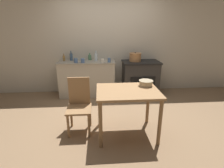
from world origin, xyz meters
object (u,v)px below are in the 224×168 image
(mixing_bowl_large, at_px, (146,83))
(stock_pot, at_px, (135,57))
(bottle_far_left, at_px, (71,57))
(cup_center_right, at_px, (109,60))
(cup_center, at_px, (83,61))
(chair, at_px, (79,104))
(bottle_left, at_px, (90,57))
(bottle_center_left, at_px, (64,58))
(flour_sack, at_px, (145,92))
(work_table, at_px, (128,97))
(bottle_mid_left, at_px, (96,57))
(stove, at_px, (140,78))
(cup_mid_right, at_px, (102,61))
(cup_right, at_px, (76,60))

(mixing_bowl_large, bearing_deg, stock_pot, 84.71)
(bottle_far_left, height_order, cup_center_right, bottle_far_left)
(cup_center, xyz_separation_m, cup_center_right, (0.63, 0.01, 0.00))
(chair, relative_size, cup_center_right, 9.02)
(bottle_far_left, bearing_deg, bottle_left, -0.83)
(bottle_far_left, height_order, bottle_left, bottle_far_left)
(chair, xyz_separation_m, bottle_center_left, (-0.52, 1.72, 0.48))
(chair, height_order, flour_sack, chair)
(work_table, relative_size, flour_sack, 2.40)
(bottle_far_left, bearing_deg, chair, -78.84)
(cup_center, bearing_deg, bottle_left, 64.33)
(stock_pot, distance_m, bottle_mid_left, 0.99)
(stock_pot, distance_m, cup_center_right, 0.70)
(bottle_far_left, bearing_deg, bottle_center_left, -167.31)
(stove, distance_m, cup_mid_right, 1.12)
(mixing_bowl_large, distance_m, cup_center, 1.85)
(work_table, height_order, mixing_bowl_large, mixing_bowl_large)
(stove, bearing_deg, stock_pot, 172.52)
(chair, height_order, mixing_bowl_large, chair)
(work_table, bearing_deg, cup_center_right, 96.55)
(stove, xyz_separation_m, mixing_bowl_large, (-0.30, -1.62, 0.39))
(mixing_bowl_large, distance_m, cup_mid_right, 1.57)
(stove, xyz_separation_m, cup_mid_right, (-0.98, -0.20, 0.50))
(work_table, xyz_separation_m, cup_center, (-0.81, 1.63, 0.28))
(cup_center, bearing_deg, bottle_mid_left, 32.98)
(chair, bearing_deg, flour_sack, 38.36)
(mixing_bowl_large, distance_m, cup_right, 1.97)
(flour_sack, height_order, bottle_mid_left, bottle_mid_left)
(bottle_left, bearing_deg, cup_right, -136.87)
(chair, distance_m, stock_pot, 2.12)
(work_table, height_order, stock_pot, stock_pot)
(stove, height_order, chair, chair)
(stove, bearing_deg, cup_center_right, -168.62)
(chair, xyz_separation_m, cup_right, (-0.20, 1.45, 0.46))
(chair, bearing_deg, stock_pot, 52.23)
(stock_pot, bearing_deg, bottle_far_left, 175.27)
(stove, height_order, bottle_far_left, bottle_far_left)
(bottle_far_left, distance_m, bottle_center_left, 0.18)
(mixing_bowl_large, bearing_deg, bottle_far_left, 129.54)
(bottle_center_left, bearing_deg, stock_pot, -3.02)
(flour_sack, bearing_deg, mixing_bowl_large, -106.02)
(mixing_bowl_large, relative_size, bottle_center_left, 1.34)
(bottle_mid_left, bearing_deg, work_table, -74.75)
(bottle_mid_left, height_order, cup_center, bottle_mid_left)
(work_table, relative_size, bottle_center_left, 5.53)
(cup_center, height_order, cup_right, cup_right)
(bottle_far_left, xyz_separation_m, cup_center, (0.31, -0.32, -0.04))
(bottle_left, relative_size, cup_mid_right, 2.01)
(flour_sack, relative_size, bottle_center_left, 2.30)
(chair, xyz_separation_m, mixing_bowl_large, (1.11, -0.01, 0.35))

